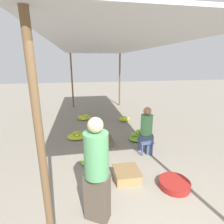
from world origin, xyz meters
name	(u,v)px	position (x,y,z in m)	size (l,w,h in m)	color
canopy_post_front_left	(43,160)	(-1.26, 0.30, 1.38)	(0.08, 0.08, 2.77)	brown
canopy_post_back_left	(72,81)	(-1.26, 7.96, 1.38)	(0.08, 0.08, 2.77)	brown
canopy_post_back_right	(120,80)	(1.26, 7.96, 1.38)	(0.08, 0.08, 2.77)	brown
canopy_tarp	(107,46)	(0.00, 4.13, 2.79)	(2.92, 8.06, 0.04)	#B2B2B7
vendor_foreground	(97,170)	(-0.68, 0.83, 0.85)	(0.47, 0.47, 1.64)	#4C4238
stool	(146,143)	(0.77, 2.61, 0.29)	(0.34, 0.34, 0.36)	#384C84
vendor_seated	(147,130)	(0.78, 2.62, 0.65)	(0.41, 0.41, 1.26)	#384766
basin_black	(174,184)	(0.85, 1.25, 0.07)	(0.59, 0.59, 0.13)	maroon
banana_pile_left_0	(92,162)	(-0.66, 2.33, 0.06)	(0.51, 0.62, 0.16)	#96C031
banana_pile_left_1	(78,135)	(-1.01, 3.94, 0.07)	(0.66, 0.66, 0.25)	#7EB736
banana_pile_left_2	(84,118)	(-0.77, 5.80, 0.07)	(0.61, 0.51, 0.20)	#C7D429
banana_pile_right_0	(139,137)	(0.87, 3.45, 0.09)	(0.66, 0.68, 0.34)	#96C031
banana_pile_right_1	(124,119)	(0.84, 5.23, 0.10)	(0.47, 0.44, 0.22)	#CBD528
crate_near	(103,141)	(-0.26, 3.33, 0.09)	(0.53, 0.53, 0.17)	brown
crate_mid	(127,174)	(0.00, 1.65, 0.11)	(0.51, 0.51, 0.22)	#9E7A4C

